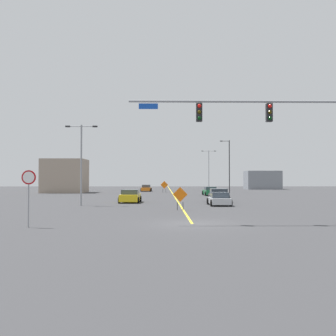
{
  "coord_description": "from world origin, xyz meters",
  "views": [
    {
      "loc": [
        -1.7,
        -21.96,
        2.62
      ],
      "look_at": [
        -1.0,
        26.78,
        3.89
      ],
      "focal_mm": 41.1,
      "sensor_mm": 36.0,
      "label": 1
    }
  ],
  "objects": [
    {
      "name": "ground",
      "position": [
        0.0,
        0.0,
        0.0
      ],
      "size": [
        196.33,
        196.33,
        0.0
      ],
      "primitive_type": "plane",
      "color": "#38383A"
    },
    {
      "name": "road_centre_stripe",
      "position": [
        0.0,
        54.54,
        0.0
      ],
      "size": [
        0.16,
        109.07,
        0.01
      ],
      "color": "yellow",
      "rests_on": "ground"
    },
    {
      "name": "traffic_signal_assembly",
      "position": [
        4.52,
        -0.01,
        5.63
      ],
      "size": [
        12.23,
        0.44,
        7.47
      ],
      "color": "gray",
      "rests_on": "ground"
    },
    {
      "name": "stop_sign",
      "position": [
        -8.8,
        -1.49,
        2.13
      ],
      "size": [
        0.76,
        0.07,
        3.04
      ],
      "color": "gray",
      "rests_on": "ground"
    },
    {
      "name": "street_lamp_mid_right",
      "position": [
        9.26,
        68.77,
        5.34
      ],
      "size": [
        3.45,
        0.24,
        9.16
      ],
      "color": "gray",
      "rests_on": "ground"
    },
    {
      "name": "street_lamp_near_right",
      "position": [
        -9.42,
        14.57,
        4.54
      ],
      "size": [
        3.03,
        0.24,
        7.68
      ],
      "color": "gray",
      "rests_on": "ground"
    },
    {
      "name": "street_lamp_near_left",
      "position": [
        10.01,
        45.64,
        5.06
      ],
      "size": [
        1.72,
        0.24,
        9.3
      ],
      "color": "black",
      "rests_on": "ground"
    },
    {
      "name": "construction_sign_median_far",
      "position": [
        -1.37,
        47.3,
        1.3
      ],
      "size": [
        1.38,
        0.3,
        2.08
      ],
      "color": "orange",
      "rests_on": "ground"
    },
    {
      "name": "construction_sign_median_near",
      "position": [
        -0.26,
        9.41,
        1.19
      ],
      "size": [
        1.2,
        0.32,
        1.89
      ],
      "color": "orange",
      "rests_on": "ground"
    },
    {
      "name": "car_yellow_passing",
      "position": [
        -5.15,
        19.18,
        0.67
      ],
      "size": [
        2.25,
        3.97,
        1.39
      ],
      "color": "gold",
      "rests_on": "ground"
    },
    {
      "name": "car_black_approaching",
      "position": [
        4.4,
        19.87,
        0.66
      ],
      "size": [
        2.24,
        4.21,
        1.46
      ],
      "color": "black",
      "rests_on": "ground"
    },
    {
      "name": "car_orange_far",
      "position": [
        -4.89,
        53.49,
        0.6
      ],
      "size": [
        2.1,
        4.02,
        1.29
      ],
      "color": "orange",
      "rests_on": "ground"
    },
    {
      "name": "car_silver_near",
      "position": [
        3.72,
        14.78,
        0.6
      ],
      "size": [
        2.0,
        3.91,
        1.27
      ],
      "color": "#B7BABF",
      "rests_on": "ground"
    },
    {
      "name": "car_green_distant",
      "position": [
        5.45,
        35.8,
        0.61
      ],
      "size": [
        2.1,
        4.16,
        1.31
      ],
      "color": "#196B38",
      "rests_on": "ground"
    },
    {
      "name": "roadside_building_west",
      "position": [
        -19.16,
        46.97,
        2.99
      ],
      "size": [
        7.42,
        6.26,
        5.98
      ],
      "color": "gray",
      "rests_on": "ground"
    },
    {
      "name": "roadside_building_east",
      "position": [
        21.65,
        67.46,
        2.14
      ],
      "size": [
        7.84,
        5.42,
        4.28
      ],
      "color": "gray",
      "rests_on": "ground"
    }
  ]
}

